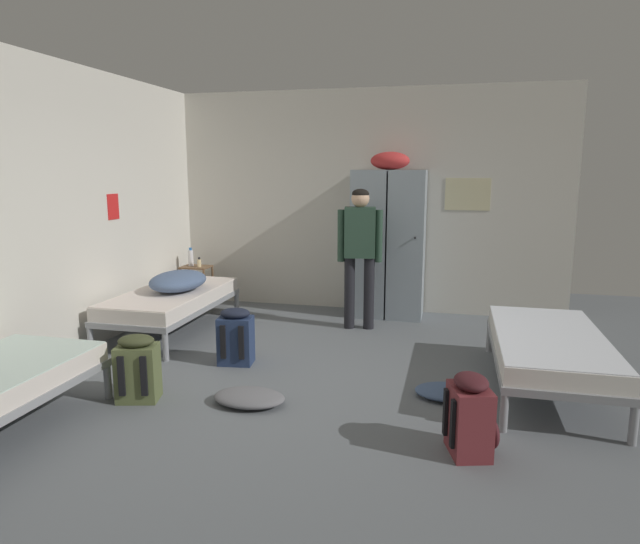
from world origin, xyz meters
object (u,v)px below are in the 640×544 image
at_px(locker_bank, 388,241).
at_px(backpack_maroon, 471,416).
at_px(shelf_unit, 197,282).
at_px(backpack_navy, 236,337).
at_px(water_bottle, 191,258).
at_px(clothes_pile_denim, 447,392).
at_px(bed_left_rear, 172,300).
at_px(lotion_bottle, 199,263).
at_px(bedding_heap, 178,281).
at_px(person_traveler, 360,245).
at_px(backpack_olive, 138,369).
at_px(clothes_pile_grey, 249,397).
at_px(bed_right, 549,346).

xyz_separation_m(locker_bank, backpack_maroon, (0.96, -3.43, -0.71)).
xyz_separation_m(shelf_unit, backpack_navy, (1.37, -1.97, -0.09)).
xyz_separation_m(water_bottle, clothes_pile_denim, (3.45, -2.36, -0.64)).
bearing_deg(water_bottle, bed_left_rear, -74.27).
xyz_separation_m(lotion_bottle, backpack_maroon, (3.46, -3.21, -0.37)).
relative_size(locker_bank, clothes_pile_denim, 3.89).
height_order(bed_left_rear, lotion_bottle, lotion_bottle).
height_order(bedding_heap, lotion_bottle, bedding_heap).
bearing_deg(bedding_heap, bed_left_rear, -158.33).
bearing_deg(person_traveler, bedding_heap, -162.23).
bearing_deg(locker_bank, lotion_bottle, -174.93).
relative_size(water_bottle, backpack_maroon, 0.45).
xyz_separation_m(backpack_olive, clothes_pile_denim, (2.45, 0.63, -0.21)).
bearing_deg(backpack_navy, person_traveler, 57.36).
height_order(clothes_pile_grey, clothes_pile_denim, clothes_pile_grey).
relative_size(bed_right, backpack_maroon, 3.45).
relative_size(person_traveler, clothes_pile_denim, 3.08).
bearing_deg(backpack_maroon, bedding_heap, 146.41).
bearing_deg(backpack_olive, bed_right, 17.38).
relative_size(locker_bank, lotion_bottle, 15.91).
bearing_deg(locker_bank, backpack_olive, -117.52).
height_order(shelf_unit, person_traveler, person_traveler).
xyz_separation_m(person_traveler, water_bottle, (-2.40, 0.50, -0.31)).
xyz_separation_m(bed_right, lotion_bottle, (-4.12, 1.91, 0.25)).
xyz_separation_m(shelf_unit, backpack_maroon, (3.53, -3.25, -0.09)).
relative_size(bedding_heap, clothes_pile_denim, 1.53).
relative_size(bed_left_rear, clothes_pile_denim, 3.57).
bearing_deg(bedding_heap, backpack_navy, -39.09).
bearing_deg(locker_bank, clothes_pile_denim, -72.26).
height_order(bed_right, clothes_pile_grey, bed_right).
xyz_separation_m(locker_bank, backpack_olive, (-1.64, -3.15, -0.71)).
relative_size(person_traveler, backpack_maroon, 2.98).
xyz_separation_m(water_bottle, backpack_maroon, (3.61, -3.27, -0.42)).
bearing_deg(bed_left_rear, backpack_navy, -36.04).
xyz_separation_m(person_traveler, lotion_bottle, (-2.25, 0.44, -0.36)).
xyz_separation_m(locker_bank, backpack_navy, (-1.20, -2.15, -0.71)).
relative_size(lotion_bottle, backpack_maroon, 0.24).
relative_size(backpack_navy, backpack_maroon, 1.00).
relative_size(backpack_olive, backpack_maroon, 1.00).
height_order(shelf_unit, bedding_heap, bedding_heap).
bearing_deg(locker_bank, bed_left_rear, -150.10).
bearing_deg(shelf_unit, person_traveler, -11.78).
bearing_deg(backpack_maroon, bed_right, 63.03).
distance_m(bed_left_rear, backpack_olive, 1.94).
bearing_deg(bedding_heap, clothes_pile_denim, -21.74).
bearing_deg(backpack_maroon, clothes_pile_grey, 166.77).
bearing_deg(locker_bank, bedding_heap, -149.83).
xyz_separation_m(bed_left_rear, bedding_heap, (0.08, 0.03, 0.22)).
distance_m(bed_right, backpack_olive, 3.42).
bearing_deg(bed_right, person_traveler, 142.02).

